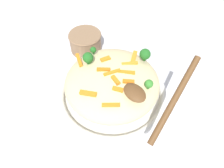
{
  "coord_description": "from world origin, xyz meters",
  "views": [
    {
      "loc": [
        -0.25,
        0.2,
        0.46
      ],
      "look_at": [
        0.0,
        0.0,
        0.06
      ],
      "focal_mm": 33.24,
      "sensor_mm": 36.0,
      "label": 1
    }
  ],
  "objects": [
    {
      "name": "carrot_piece_7",
      "position": [
        -0.04,
        -0.01,
        0.1
      ],
      "size": [
        0.02,
        0.03,
        0.01
      ],
      "primitive_type": "cube",
      "rotation": [
        0.0,
        0.0,
        0.83
      ],
      "color": "orange",
      "rests_on": "pasta_mound"
    },
    {
      "name": "serving_bowl",
      "position": [
        0.0,
        0.0,
        0.02
      ],
      "size": [
        0.28,
        0.28,
        0.04
      ],
      "color": "white",
      "rests_on": "ground_plane"
    },
    {
      "name": "ground_plane",
      "position": [
        0.0,
        0.0,
        0.0
      ],
      "size": [
        2.4,
        2.4,
        0.0
      ],
      "primitive_type": "plane",
      "color": "silver"
    },
    {
      "name": "broccoli_floret_0",
      "position": [
        0.06,
        0.02,
        0.12
      ],
      "size": [
        0.03,
        0.03,
        0.03
      ],
      "color": "#205B1C",
      "rests_on": "pasta_mound"
    },
    {
      "name": "pasta_mound",
      "position": [
        0.0,
        0.0,
        0.07
      ],
      "size": [
        0.23,
        0.23,
        0.07
      ],
      "primitive_type": "ellipsoid",
      "color": "beige",
      "rests_on": "serving_bowl"
    },
    {
      "name": "carrot_piece_6",
      "position": [
        -0.01,
        0.08,
        0.1
      ],
      "size": [
        0.03,
        0.03,
        0.01
      ],
      "primitive_type": "cube",
      "rotation": [
        0.0,
        0.0,
        0.72
      ],
      "color": "orange",
      "rests_on": "pasta_mound"
    },
    {
      "name": "carrot_piece_3",
      "position": [
        0.01,
        -0.08,
        0.1
      ],
      "size": [
        0.03,
        0.04,
        0.01
      ],
      "primitive_type": "cube",
      "rotation": [
        0.0,
        0.0,
        5.38
      ],
      "color": "orange",
      "rests_on": "pasta_mound"
    },
    {
      "name": "carrot_piece_1",
      "position": [
        0.05,
        -0.02,
        0.1
      ],
      "size": [
        0.02,
        0.03,
        0.01
      ],
      "primitive_type": "cube",
      "rotation": [
        0.0,
        0.0,
        1.36
      ],
      "color": "orange",
      "rests_on": "pasta_mound"
    },
    {
      "name": "broccoli_floret_1",
      "position": [
        -0.08,
        -0.04,
        0.11
      ],
      "size": [
        0.02,
        0.02,
        0.02
      ],
      "color": "#377928",
      "rests_on": "pasta_mound"
    },
    {
      "name": "companion_bowl",
      "position": [
        0.21,
        -0.05,
        0.03
      ],
      "size": [
        0.1,
        0.1,
        0.06
      ],
      "color": "#8C6B4C",
      "rests_on": "ground_plane"
    },
    {
      "name": "carrot_piece_0",
      "position": [
        -0.0,
        -0.0,
        0.1
      ],
      "size": [
        0.02,
        0.04,
        0.01
      ],
      "primitive_type": "cube",
      "rotation": [
        0.0,
        0.0,
        1.3
      ],
      "color": "orange",
      "rests_on": "pasta_mound"
    },
    {
      "name": "carrot_piece_11",
      "position": [
        -0.07,
        0.05,
        0.1
      ],
      "size": [
        0.03,
        0.04,
        0.01
      ],
      "primitive_type": "cube",
      "rotation": [
        0.0,
        0.0,
        0.93
      ],
      "color": "orange",
      "rests_on": "pasta_mound"
    },
    {
      "name": "carrot_piece_5",
      "position": [
        0.02,
        0.01,
        0.11
      ],
      "size": [
        0.03,
        0.03,
        0.01
      ],
      "primitive_type": "cube",
      "rotation": [
        0.0,
        0.0,
        4.03
      ],
      "color": "orange",
      "rests_on": "pasta_mound"
    },
    {
      "name": "carrot_piece_9",
      "position": [
        -0.02,
        -0.03,
        0.1
      ],
      "size": [
        0.03,
        0.04,
        0.01
      ],
      "primitive_type": "cube",
      "rotation": [
        0.0,
        0.0,
        0.81
      ],
      "color": "orange",
      "rests_on": "pasta_mound"
    },
    {
      "name": "carrot_piece_2",
      "position": [
        -0.05,
        0.02,
        0.1
      ],
      "size": [
        0.03,
        0.02,
        0.01
      ],
      "primitive_type": "cube",
      "rotation": [
        0.0,
        0.0,
        3.77
      ],
      "color": "orange",
      "rests_on": "pasta_mound"
    },
    {
      "name": "broccoli_floret_3",
      "position": [
        0.09,
        -0.01,
        0.11
      ],
      "size": [
        0.02,
        0.02,
        0.02
      ],
      "color": "#205B1C",
      "rests_on": "pasta_mound"
    },
    {
      "name": "carrot_piece_10",
      "position": [
        0.09,
        0.04,
        0.1
      ],
      "size": [
        0.04,
        0.02,
        0.01
      ],
      "primitive_type": "cube",
      "rotation": [
        0.0,
        0.0,
        5.96
      ],
      "color": "orange",
      "rests_on": "pasta_mound"
    },
    {
      "name": "serving_spoon",
      "position": [
        -0.11,
        -0.01,
        0.13
      ],
      "size": [
        0.14,
        0.16,
        0.1
      ],
      "color": "brown",
      "rests_on": "pasta_mound"
    },
    {
      "name": "broccoli_floret_2",
      "position": [
        -0.01,
        -0.1,
        0.11
      ],
      "size": [
        0.03,
        0.03,
        0.03
      ],
      "color": "#205B1C",
      "rests_on": "pasta_mound"
    },
    {
      "name": "carrot_piece_8",
      "position": [
        0.0,
        -0.05,
        0.1
      ],
      "size": [
        0.03,
        0.04,
        0.01
      ],
      "primitive_type": "cube",
      "rotation": [
        0.0,
        0.0,
        1.05
      ],
      "color": "orange",
      "rests_on": "pasta_mound"
    },
    {
      "name": "carrot_piece_4",
      "position": [
        -0.02,
        0.01,
        0.11
      ],
      "size": [
        0.03,
        0.01,
        0.01
      ],
      "primitive_type": "cube",
      "rotation": [
        0.0,
        0.0,
        6.18
      ],
      "color": "orange",
      "rests_on": "pasta_mound"
    }
  ]
}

